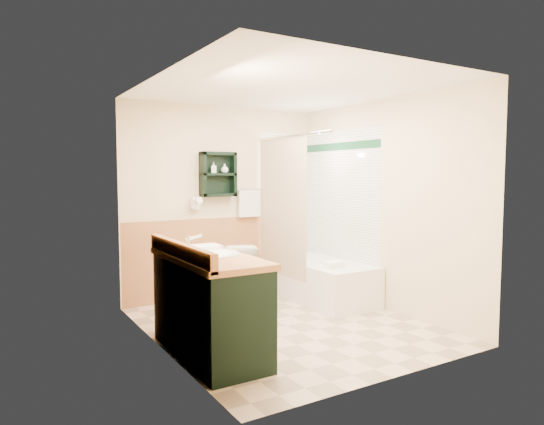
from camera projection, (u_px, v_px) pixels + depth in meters
The scene contains 25 objects.
floor at pixel (286, 326), 4.96m from camera, with size 3.00×3.00×0.00m, color beige.
back_wall at pixel (222, 202), 6.17m from camera, with size 2.60×0.04×2.40m, color #FFF0C7.
left_wall at pixel (158, 215), 4.19m from camera, with size 0.04×3.00×2.40m, color #FFF0C7.
right_wall at pixel (383, 205), 5.55m from camera, with size 0.04×3.00×2.40m, color #FFF0C7.
ceiling at pixel (287, 86), 4.77m from camera, with size 2.60×3.00×0.04m, color white.
wainscot_left at pixel (164, 294), 4.26m from camera, with size 2.98×2.98×1.00m, color tan, non-canonical shape.
wainscot_back at pixel (223, 257), 6.19m from camera, with size 2.58×2.58×1.00m, color tan, non-canonical shape.
mirror_frame at pixel (187, 180), 3.72m from camera, with size 1.30×1.30×1.00m, color brown, non-canonical shape.
mirror_glass at pixel (187, 180), 3.72m from camera, with size 1.20×1.20×0.90m, color white, non-canonical shape.
tile_right at pixel (339, 214), 6.18m from camera, with size 1.50×1.50×2.10m, color white, non-canonical shape.
tile_back at pixel (291, 211), 6.67m from camera, with size 0.95×0.95×2.10m, color white, non-canonical shape.
tile_accent at pixel (339, 146), 6.11m from camera, with size 1.50×1.50×0.10m, color #144628, non-canonical shape.
wall_shelf at pixel (218, 174), 5.99m from camera, with size 0.45×0.15×0.55m, color black.
hair_dryer at pixel (195, 203), 5.88m from camera, with size 0.10×0.24×0.18m, color white, non-canonical shape.
towel_bar at pixel (249, 190), 6.27m from camera, with size 0.40×0.06×0.40m, color white, non-canonical shape.
curtain_rod at pixel (290, 136), 5.72m from camera, with size 0.03×0.03×1.60m, color silver.
shower_curtain at pixel (282, 207), 5.93m from camera, with size 1.05×1.05×1.70m, color beige, non-canonical shape.
vanity at pixel (209, 305), 4.14m from camera, with size 0.59×1.36×0.86m, color black.
bathtub at pixel (320, 280), 5.99m from camera, with size 0.72×1.50×0.48m, color white.
toilet at pixel (235, 272), 5.96m from camera, with size 0.40×0.72×0.70m, color white.
counter_towel at pixel (205, 247), 4.41m from camera, with size 0.26×0.20×0.04m, color white.
vanity_book at pixel (178, 240), 4.26m from camera, with size 0.15×0.02×0.21m, color black.
tub_towel at pixel (333, 264), 5.56m from camera, with size 0.21×0.18×0.07m, color white.
soap_bottle_a at pixel (214, 171), 5.95m from camera, with size 0.06×0.13×0.06m, color white.
soap_bottle_b at pixel (225, 169), 6.02m from camera, with size 0.09×0.11×0.09m, color white.
Camera 1 is at (-2.64, -4.08, 1.54)m, focal length 32.00 mm.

